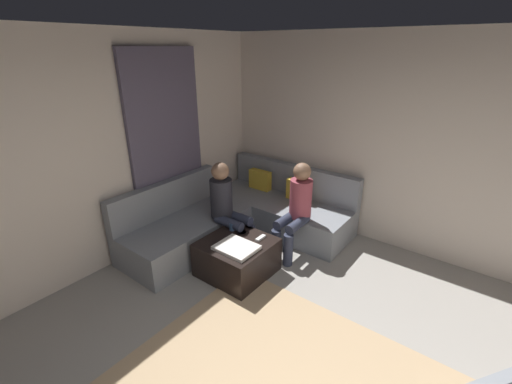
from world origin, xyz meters
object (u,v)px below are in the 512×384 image
object	(u,v)px
coffee_mug	(232,226)
game_remote	(261,238)
ottoman	(237,257)
person_on_couch_side	(227,205)
sectional_couch	(241,216)
person_on_couch_back	(296,206)

from	to	relation	value
coffee_mug	game_remote	size ratio (longest dim) A/B	0.63
ottoman	coffee_mug	distance (m)	0.38
ottoman	person_on_couch_side	world-z (taller)	person_on_couch_side
ottoman	person_on_couch_side	xyz separation A→B (m)	(-0.40, 0.30, 0.45)
sectional_couch	ottoman	xyz separation A→B (m)	(0.55, -0.75, -0.07)
person_on_couch_back	sectional_couch	bearing A→B (deg)	3.69
sectional_couch	person_on_couch_back	distance (m)	0.94
sectional_couch	person_on_couch_side	distance (m)	0.60
coffee_mug	person_on_couch_back	distance (m)	0.83
person_on_couch_back	coffee_mug	bearing A→B (deg)	49.85
sectional_couch	ottoman	size ratio (longest dim) A/B	3.36
ottoman	person_on_couch_back	size ratio (longest dim) A/B	0.63
ottoman	person_on_couch_side	distance (m)	0.67
coffee_mug	person_on_couch_back	size ratio (longest dim) A/B	0.08
game_remote	person_on_couch_side	xyz separation A→B (m)	(-0.58, 0.08, 0.23)
game_remote	person_on_couch_back	xyz separation A→B (m)	(0.12, 0.58, 0.23)
sectional_couch	person_on_couch_back	bearing A→B (deg)	3.69
coffee_mug	sectional_couch	bearing A→B (deg)	120.34
coffee_mug	game_remote	bearing A→B (deg)	5.71
ottoman	coffee_mug	bearing A→B (deg)	140.71
ottoman	coffee_mug	xyz separation A→B (m)	(-0.22, 0.18, 0.26)
sectional_couch	game_remote	size ratio (longest dim) A/B	17.00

